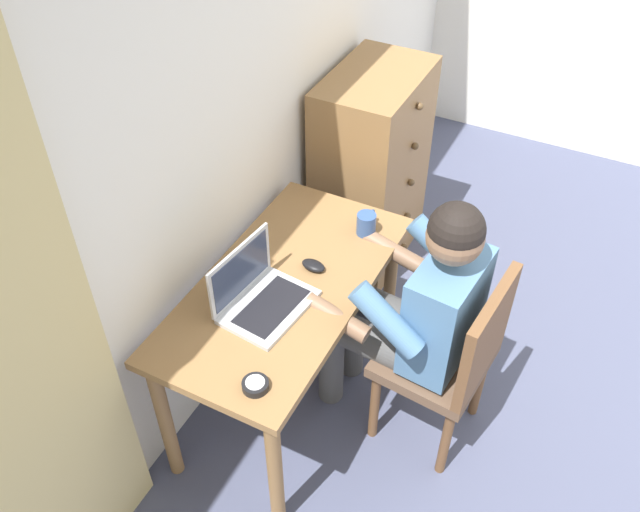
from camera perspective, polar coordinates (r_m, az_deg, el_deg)
wall_back at (r=2.77m, az=-5.37°, el=14.25°), size 4.80×0.05×2.50m
curtain_panel at (r=2.04m, az=-23.96°, el=-8.24°), size 0.56×0.03×2.17m
desk at (r=2.68m, az=-2.88°, el=-3.97°), size 1.18×0.60×0.72m
dresser at (r=3.50m, az=4.32°, el=7.15°), size 0.65×0.44×1.07m
chair at (r=2.69m, az=11.07°, el=-8.29°), size 0.46×0.44×0.88m
person_seated at (r=2.60m, az=7.91°, el=-4.16°), size 0.57×0.61×1.20m
laptop at (r=2.49m, az=-5.13°, el=-3.24°), size 0.37×0.29×0.24m
computer_mouse at (r=2.65m, az=-0.56°, el=-0.81°), size 0.07×0.11×0.03m
desk_clock at (r=2.27m, az=-5.46°, el=-10.76°), size 0.09×0.09×0.03m
coffee_mug at (r=2.80m, az=3.94°, el=2.74°), size 0.12×0.08×0.09m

